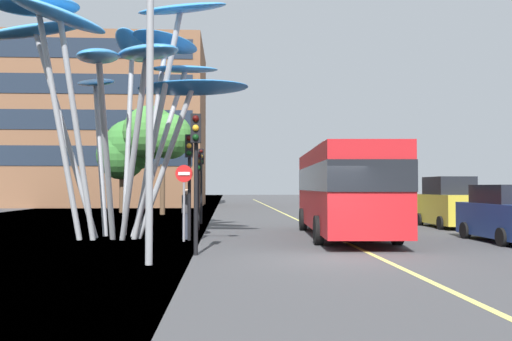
# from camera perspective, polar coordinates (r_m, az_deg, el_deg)

# --- Properties ---
(ground) EXTENTS (120.00, 240.00, 0.10)m
(ground) POSITION_cam_1_polar(r_m,az_deg,el_deg) (15.00, 4.91, -9.13)
(ground) COLOR #424244
(red_bus) EXTENTS (3.22, 10.61, 3.52)m
(red_bus) POSITION_cam_1_polar(r_m,az_deg,el_deg) (21.45, 8.95, -1.59)
(red_bus) COLOR red
(red_bus) RESTS_ON ground
(leaf_sculpture) EXTENTS (10.16, 9.46, 8.71)m
(leaf_sculpture) POSITION_cam_1_polar(r_m,az_deg,el_deg) (21.25, -13.93, 10.96)
(leaf_sculpture) COLOR #9EA0A5
(leaf_sculpture) RESTS_ON ground
(traffic_light_kerb_near) EXTENTS (0.28, 0.42, 3.91)m
(traffic_light_kerb_near) POSITION_cam_1_polar(r_m,az_deg,el_deg) (15.57, -6.15, 1.75)
(traffic_light_kerb_near) COLOR black
(traffic_light_kerb_near) RESTS_ON ground
(traffic_light_kerb_far) EXTENTS (0.28, 0.42, 3.74)m
(traffic_light_kerb_far) POSITION_cam_1_polar(r_m,az_deg,el_deg) (19.89, -6.82, 0.67)
(traffic_light_kerb_far) COLOR black
(traffic_light_kerb_far) RESTS_ON ground
(traffic_light_island_mid) EXTENTS (0.28, 0.42, 3.41)m
(traffic_light_island_mid) POSITION_cam_1_polar(r_m,az_deg,el_deg) (24.62, -5.90, -0.33)
(traffic_light_island_mid) COLOR black
(traffic_light_island_mid) RESTS_ON ground
(traffic_light_opposite) EXTENTS (0.28, 0.42, 3.86)m
(traffic_light_opposite) POSITION_cam_1_polar(r_m,az_deg,el_deg) (28.83, -5.61, 0.09)
(traffic_light_opposite) COLOR black
(traffic_light_opposite) RESTS_ON ground
(car_parked_mid) EXTENTS (1.97, 4.45, 1.97)m
(car_parked_mid) POSITION_cam_1_polar(r_m,az_deg,el_deg) (21.11, 24.24, -4.14)
(car_parked_mid) COLOR navy
(car_parked_mid) RESTS_ON ground
(car_parked_far) EXTENTS (2.04, 4.40, 2.37)m
(car_parked_far) POSITION_cam_1_polar(r_m,az_deg,el_deg) (27.76, 19.07, -3.23)
(car_parked_far) COLOR gold
(car_parked_far) RESTS_ON ground
(car_side_street) EXTENTS (2.00, 4.21, 2.09)m
(car_side_street) POSITION_cam_1_polar(r_m,az_deg,el_deg) (33.12, 13.94, -3.21)
(car_side_street) COLOR gold
(car_side_street) RESTS_ON ground
(car_far_side) EXTENTS (2.09, 4.41, 2.20)m
(car_far_side) POSITION_cam_1_polar(r_m,az_deg,el_deg) (38.85, 12.06, -2.91)
(car_far_side) COLOR gold
(car_far_side) RESTS_ON ground
(street_lamp) EXTENTS (1.36, 0.44, 8.13)m
(street_lamp) POSITION_cam_1_polar(r_m,az_deg,el_deg) (14.19, -9.66, 11.42)
(street_lamp) COLOR gray
(street_lamp) RESTS_ON ground
(tree_pavement_near) EXTENTS (4.85, 3.91, 7.57)m
(tree_pavement_near) POSITION_cam_1_polar(r_m,az_deg,el_deg) (39.35, -9.78, 3.64)
(tree_pavement_near) COLOR brown
(tree_pavement_near) RESTS_ON ground
(tree_pavement_far) EXTENTS (4.44, 3.86, 6.89)m
(tree_pavement_far) POSITION_cam_1_polar(r_m,az_deg,el_deg) (42.40, -13.13, 2.02)
(tree_pavement_far) COLOR brown
(tree_pavement_far) RESTS_ON ground
(pedestrian) EXTENTS (0.34, 0.34, 1.82)m
(pedestrian) POSITION_cam_1_polar(r_m,az_deg,el_deg) (20.53, -7.12, -4.40)
(pedestrian) COLOR #2D3342
(pedestrian) RESTS_ON ground
(no_entry_sign) EXTENTS (0.60, 0.12, 2.66)m
(no_entry_sign) POSITION_cam_1_polar(r_m,az_deg,el_deg) (19.54, -7.35, -2.05)
(no_entry_sign) COLOR gray
(no_entry_sign) RESTS_ON ground
(backdrop_building) EXTENTS (22.41, 13.32, 16.15)m
(backdrop_building) POSITION_cam_1_polar(r_m,az_deg,el_deg) (59.02, -16.37, 4.39)
(backdrop_building) COLOR brown
(backdrop_building) RESTS_ON ground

